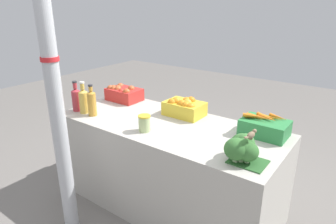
% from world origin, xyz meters
% --- Properties ---
extents(ground_plane, '(10.00, 10.00, 0.00)m').
position_xyz_m(ground_plane, '(0.00, 0.00, 0.00)').
color(ground_plane, slate).
extents(market_table, '(1.86, 0.79, 0.77)m').
position_xyz_m(market_table, '(0.00, 0.00, 0.38)').
color(market_table, '#B7B2A8').
rests_on(market_table, ground_plane).
extents(support_pole, '(0.12, 0.12, 2.49)m').
position_xyz_m(support_pole, '(-0.43, -0.70, 1.25)').
color(support_pole, '#B7BABF').
rests_on(support_pole, ground_plane).
extents(apple_crate, '(0.33, 0.23, 0.15)m').
position_xyz_m(apple_crate, '(-0.72, 0.23, 0.84)').
color(apple_crate, red).
rests_on(apple_crate, market_table).
extents(orange_crate, '(0.33, 0.23, 0.16)m').
position_xyz_m(orange_crate, '(0.00, 0.23, 0.85)').
color(orange_crate, gold).
rests_on(orange_crate, market_table).
extents(carrot_crate, '(0.33, 0.24, 0.16)m').
position_xyz_m(carrot_crate, '(0.70, 0.24, 0.84)').
color(carrot_crate, '#2D8442').
rests_on(carrot_crate, market_table).
extents(broccoli_pile, '(0.25, 0.24, 0.17)m').
position_xyz_m(broccoli_pile, '(0.72, -0.21, 0.85)').
color(broccoli_pile, '#2D602D').
rests_on(broccoli_pile, market_table).
extents(juice_bottle_ruby, '(0.08, 0.08, 0.27)m').
position_xyz_m(juice_bottle_ruby, '(-0.85, -0.23, 0.88)').
color(juice_bottle_ruby, '#B2333D').
rests_on(juice_bottle_ruby, market_table).
extents(juice_bottle_golden, '(0.08, 0.08, 0.28)m').
position_xyz_m(juice_bottle_golden, '(-0.74, -0.23, 0.89)').
color(juice_bottle_golden, gold).
rests_on(juice_bottle_golden, market_table).
extents(juice_bottle_amber, '(0.07, 0.07, 0.27)m').
position_xyz_m(juice_bottle_amber, '(-0.64, -0.23, 0.89)').
color(juice_bottle_amber, gold).
rests_on(juice_bottle_amber, market_table).
extents(pickle_jar, '(0.09, 0.09, 0.13)m').
position_xyz_m(pickle_jar, '(-0.06, -0.22, 0.83)').
color(pickle_jar, '#B2C684').
rests_on(pickle_jar, market_table).
extents(sparrow_bird, '(0.04, 0.14, 0.05)m').
position_xyz_m(sparrow_bird, '(0.77, -0.22, 0.96)').
color(sparrow_bird, '#4C3D2D').
rests_on(sparrow_bird, broccoli_pile).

